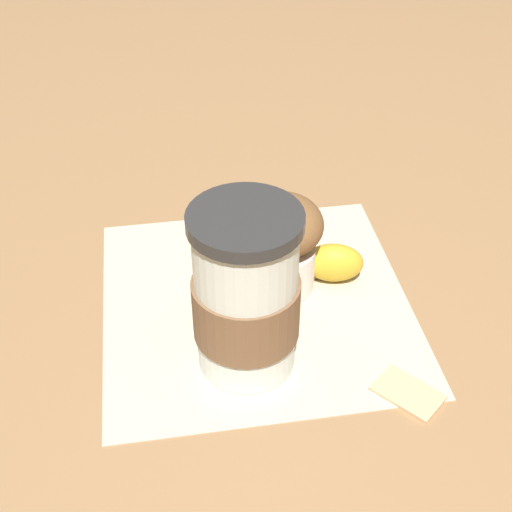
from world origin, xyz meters
name	(u,v)px	position (x,y,z in m)	size (l,w,h in m)	color
ground_plane	(256,303)	(0.00, 0.00, 0.00)	(3.00, 3.00, 0.00)	#936D47
paper_napkin	(256,302)	(0.00, 0.00, 0.00)	(0.26, 0.26, 0.00)	beige
coffee_cup	(246,296)	(-0.06, 0.03, 0.07)	(0.08, 0.08, 0.14)	silver
muffin	(281,241)	(0.01, -0.03, 0.05)	(0.07, 0.07, 0.09)	white
banana	(273,254)	(0.03, -0.03, 0.02)	(0.12, 0.13, 0.04)	gold
sugar_packet	(408,392)	(-0.14, -0.06, 0.00)	(0.05, 0.03, 0.01)	#E0B27F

